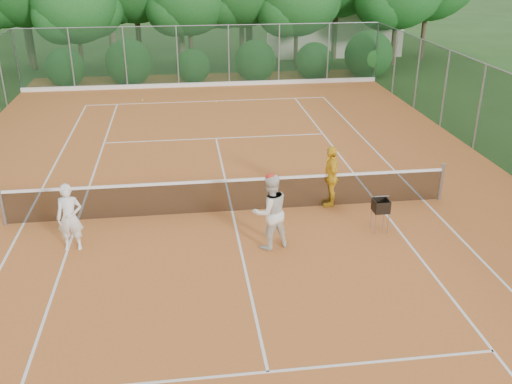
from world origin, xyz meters
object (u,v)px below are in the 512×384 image
player_white (70,217)px  ball_hopper (381,206)px  player_center_grp (270,211)px  player_yellow (331,176)px

player_white → ball_hopper: 7.57m
player_white → player_center_grp: size_ratio=0.87×
player_white → player_center_grp: (4.68, -0.54, 0.12)m
player_center_grp → ball_hopper: bearing=8.9°
player_white → player_yellow: 6.91m
player_white → ball_hopper: player_white is taller
player_white → ball_hopper: size_ratio=1.93×
player_center_grp → player_yellow: size_ratio=1.11×
player_yellow → player_center_grp: bearing=-40.4°
player_center_grp → player_yellow: 2.97m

